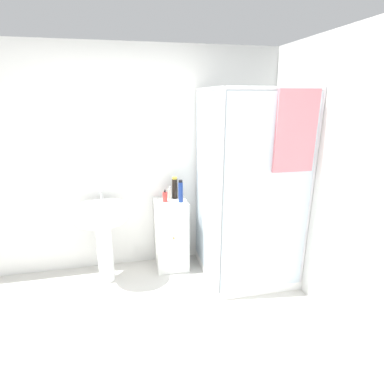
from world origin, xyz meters
TOP-DOWN VIEW (x-y plane):
  - ground_plane at (0.00, 0.00)m, footprint 12.00×12.00m
  - wall_back at (0.00, 1.70)m, footprint 6.40×0.06m
  - wall_right at (1.70, 0.00)m, footprint 0.06×6.40m
  - shower_enclosure at (1.14, 1.10)m, footprint 0.95×0.98m
  - vanity_cabinet at (0.38, 1.48)m, footprint 0.36×0.39m
  - sink at (-0.37, 1.35)m, footprint 0.54×0.54m
  - soap_dispenser at (0.32, 1.47)m, footprint 0.05×0.06m
  - shampoo_bottle_tall_black at (0.45, 1.56)m, footprint 0.06×0.06m
  - shampoo_bottle_blue at (0.49, 1.41)m, footprint 0.05×0.05m
  - lotion_bottle_white at (0.39, 1.54)m, footprint 0.05×0.05m

SIDE VIEW (x-z plane):
  - ground_plane at x=0.00m, z-range 0.00..0.00m
  - vanity_cabinet at x=0.38m, z-range 0.00..0.84m
  - shower_enclosure at x=1.14m, z-range -0.47..1.59m
  - sink at x=-0.37m, z-range 0.16..1.17m
  - soap_dispenser at x=0.32m, z-range 0.83..0.97m
  - lotion_bottle_white at x=0.39m, z-range 0.83..0.98m
  - shampoo_bottle_tall_black at x=0.45m, z-range 0.84..1.09m
  - shampoo_bottle_blue at x=0.49m, z-range 0.84..1.09m
  - wall_back at x=0.00m, z-range 0.00..2.50m
  - wall_right at x=1.70m, z-range 0.00..2.50m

